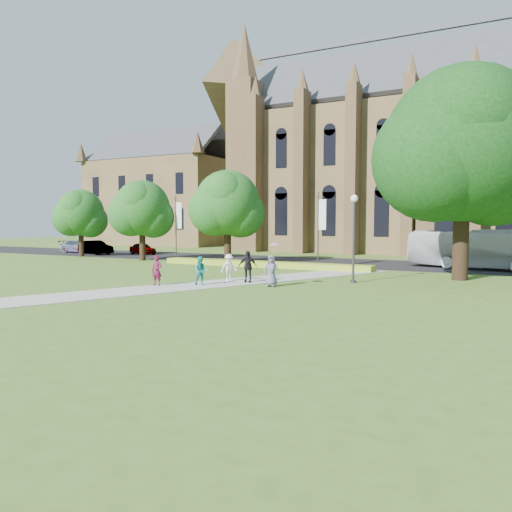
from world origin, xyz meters
The scene contains 23 objects.
ground centered at (0.00, 0.00, 0.00)m, with size 160.00×160.00×0.00m, color #42631D.
road centered at (0.00, 20.00, 0.01)m, with size 160.00×10.00×0.02m, color black.
footpath centered at (0.00, 1.00, 0.02)m, with size 3.20×30.00×0.04m, color #B2B2A8.
flower_hedge centered at (-2.00, 13.20, 0.23)m, with size 18.00×1.40×0.45m, color gold.
cathedral centered at (10.00, 39.73, 12.98)m, with size 52.60×18.25×28.00m.
building_west centered at (-34.00, 42.00, 9.21)m, with size 22.00×14.00×18.30m.
streetlamp centered at (7.50, 6.50, 3.30)m, with size 0.44×0.44×5.24m.
large_tree centered at (13.00, 11.00, 8.37)m, with size 9.60×9.60×13.20m.
street_tree_0 centered at (-15.00, 14.00, 4.87)m, with size 5.20×5.20×7.50m.
street_tree_1 centered at (-6.00, 14.50, 5.22)m, with size 5.60×5.60×8.05m.
street_tree_2 centered at (-24.00, 15.00, 4.53)m, with size 4.80×4.80×6.95m.
banner_pole_0 centered at (2.11, 15.20, 3.39)m, with size 0.70×0.10×6.00m.
banner_pole_1 centered at (-11.89, 15.20, 3.39)m, with size 0.70×0.10×6.00m.
tour_coach centered at (13.67, 19.15, 1.53)m, with size 2.54×10.85×3.02m, color silver.
car_0 centered at (-20.51, 20.48, 0.66)m, with size 1.51×3.77×1.28m, color gray.
car_1 centered at (-25.30, 18.24, 0.77)m, with size 1.60×4.58×1.51m, color gray.
car_2 centered at (-29.15, 19.46, 0.73)m, with size 1.98×4.88×1.42m, color gray.
pedestrian_0 centered at (-1.90, -0.16, 0.89)m, with size 0.62×0.41×1.70m, color maroon.
pedestrian_1 centered at (0.20, 1.16, 0.86)m, with size 0.80×0.62×1.64m, color teal.
pedestrian_2 centered at (0.65, 3.53, 0.86)m, with size 1.06×0.61×1.64m, color white.
pedestrian_3 centered at (1.93, 3.54, 0.98)m, with size 1.11×0.46×1.89m, color black.
pedestrian_4 centered at (3.93, 2.65, 0.92)m, with size 0.86×0.56×1.75m, color slate.
parasol centered at (4.11, 2.75, 2.09)m, with size 0.69×0.69×0.60m, color pink.
Camera 1 is at (16.07, -22.41, 3.67)m, focal length 35.00 mm.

